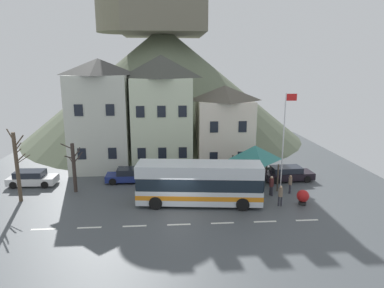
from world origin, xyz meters
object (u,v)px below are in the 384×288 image
Objects in this scene: hilltop_castle at (163,79)px; parked_car_02 at (32,178)px; bare_tree_00 at (74,167)px; parked_car_01 at (288,174)px; townhouse_02 at (224,127)px; pedestrian_00 at (280,194)px; public_bench at (273,172)px; parked_car_00 at (130,175)px; pedestrian_02 at (271,185)px; pedestrian_03 at (290,184)px; flagpole at (284,137)px; townhouse_00 at (101,115)px; transit_bus at (199,184)px; townhouse_01 at (162,113)px; bare_tree_01 at (17,166)px; pedestrian_01 at (245,183)px; bus_shelter at (255,153)px; harbour_buoy at (303,196)px.

hilltop_castle is 9.71× the size of parked_car_02.
parked_car_01 is at bearing 4.67° from bare_tree_00.
bare_tree_00 is at bearing -107.32° from hilltop_castle.
pedestrian_00 is at bearing -76.39° from townhouse_02.
public_bench is 18.48m from bare_tree_00.
parked_car_00 is 13.82m from public_bench.
pedestrian_02 is 1.06× the size of pedestrian_03.
flagpole is (-1.67, -3.10, 4.16)m from parked_car_01.
townhouse_00 is 6.62× the size of public_bench.
parked_car_02 is at bearing 170.69° from pedestrian_03.
public_bench is (4.28, -3.75, -3.84)m from townhouse_02.
pedestrian_03 is (4.34, -8.30, -3.45)m from townhouse_02.
transit_bus is 8.32m from parked_car_00.
public_bench is (10.75, -3.90, -5.36)m from townhouse_01.
bare_tree_01 is (-22.07, -0.09, 2.11)m from pedestrian_03.
pedestrian_03 is at bearing -6.97° from pedestrian_01.
pedestrian_00 is 0.96× the size of public_bench.
townhouse_01 is 13.87m from parked_car_01.
parked_car_02 reaches higher than public_bench.
transit_bus reaches higher than pedestrian_01.
bus_shelter reaches higher than parked_car_02.
transit_bus reaches higher than pedestrian_03.
townhouse_01 is 13.70m from parked_car_02.
bare_tree_00 reaches higher than public_bench.
townhouse_01 reaches higher than parked_car_00.
bare_tree_00 is (-19.22, -1.57, 1.58)m from parked_car_01.
transit_bus is at bearing -141.37° from public_bench.
pedestrian_02 is at bearing -44.24° from townhouse_01.
townhouse_01 is 14.60m from pedestrian_03.
townhouse_01 reaches higher than townhouse_02.
townhouse_02 is (12.75, -0.39, -1.34)m from townhouse_00.
parked_car_02 is (-11.77, -4.74, -5.17)m from townhouse_01.
flagpole is at bearing 0.74° from bare_tree_01.
pedestrian_02 is 4.07m from flagpole.
hilltop_castle is 8.81× the size of parked_car_01.
public_bench is (-1.04, 1.26, -0.18)m from parked_car_01.
hilltop_castle is at bearing 63.95° from parked_car_02.
transit_bus is 15.68m from parked_car_02.
pedestrian_01 is (10.08, -3.52, 0.22)m from parked_car_00.
townhouse_00 is 2.70× the size of parked_car_00.
townhouse_01 is 11.74m from pedestrian_01.
bus_shelter is at bearing 6.75° from bare_tree_01.
bare_tree_01 is at bearing -142.80° from townhouse_01.
flagpole is (10.13, -8.26, -1.01)m from townhouse_01.
townhouse_01 reaches higher than pedestrian_01.
townhouse_01 reaches higher than transit_bus.
harbour_buoy is (1.86, -2.10, -0.26)m from pedestrian_02.
flagpole is 1.95× the size of bare_tree_00.
parked_car_01 is at bearing 177.39° from parked_car_00.
parked_car_01 is (3.53, 1.07, -2.37)m from bus_shelter.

